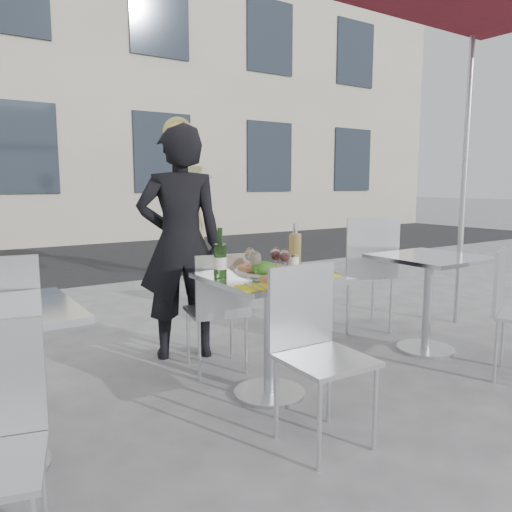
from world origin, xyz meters
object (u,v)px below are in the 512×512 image
main_table (270,310)px  salad_plate (264,269)px  napkin_right (320,274)px  wineglass_white_b (250,255)px  wineglass_red_a (285,256)px  wineglass_white_a (256,259)px  woman_diner (180,243)px  sugar_shaker (294,262)px  pizza_far (261,268)px  carafe (295,249)px  pizza_near (289,279)px  wine_bottle (220,259)px  wineglass_red_b (276,255)px  side_table_right (429,283)px  pedestrian_b (191,220)px  chair_near (314,338)px  chair_far (220,303)px  side_chair_rfar (367,265)px  napkin_left (255,287)px  side_chair_lfar (0,324)px

main_table → salad_plate: salad_plate is taller
salad_plate → napkin_right: size_ratio=1.08×
wineglass_white_b → wineglass_red_a: bearing=-45.5°
wineglass_white_a → woman_diner: bearing=91.4°
sugar_shaker → wineglass_red_a: 0.15m
pizza_far → carafe: bearing=-2.2°
pizza_near → wine_bottle: 0.41m
wineglass_red_b → wineglass_red_a: bearing=-86.3°
side_table_right → carafe: bearing=172.6°
pedestrian_b → wineglass_red_b: (-1.25, -3.67, 0.06)m
salad_plate → wineglass_white_b: size_ratio=1.40×
chair_near → wine_bottle: size_ratio=3.00×
main_table → wineglass_white_a: (-0.11, -0.01, 0.32)m
chair_far → wineglass_red_b: bearing=126.1°
pizza_far → wine_bottle: bearing=-167.5°
woman_diner → pizza_near: 1.16m
wineglass_red_b → side_table_right: bearing=-3.0°
side_chair_rfar → wineglass_red_b: bearing=45.7°
pizza_near → napkin_left: (-0.26, -0.05, -0.01)m
pizza_far → pedestrian_b: bearing=70.2°
main_table → chair_near: chair_near is taller
side_chair_rfar → wineglass_white_a: 1.72m
wine_bottle → napkin_left: 0.36m
main_table → side_chair_lfar: 1.50m
pedestrian_b → wine_bottle: (-1.63, -3.66, 0.06)m
side_chair_lfar → wineglass_white_b: bearing=175.0°
napkin_right → chair_near: bearing=-126.1°
woman_diner → wineglass_red_a: size_ratio=10.90×
chair_near → napkin_left: 0.40m
sugar_shaker → napkin_left: (-0.49, -0.30, -0.05)m
chair_far → napkin_right: size_ratio=4.14×
main_table → carafe: bearing=26.4°
side_chair_lfar → pedestrian_b: size_ratio=0.58×
side_chair_lfar → side_chair_rfar: side_chair_rfar is taller
salad_plate → wineglass_red_a: 0.15m
woman_diner → wineglass_red_b: woman_diner is taller
wineglass_red_a → wine_bottle: bearing=165.5°
pedestrian_b → wineglass_red_a: 3.96m
pizza_far → salad_plate: (-0.08, -0.14, 0.02)m
sugar_shaker → wineglass_white_a: size_ratio=0.68×
side_table_right → salad_plate: 1.55m
chair_near → salad_plate: 0.63m
chair_near → wineglass_red_a: 0.66m
chair_far → napkin_right: chair_far is taller
chair_far → woman_diner: bearing=-70.0°
woman_diner → chair_far: bearing=117.4°
main_table → wineglass_white_b: bearing=109.6°
sugar_shaker → side_chair_rfar: bearing=24.5°
wineglass_red_a → wineglass_white_b: bearing=134.5°
carafe → napkin_right: bearing=-97.7°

